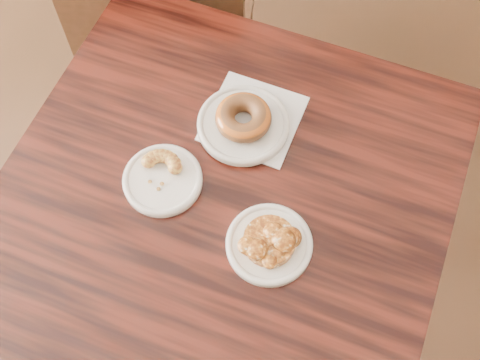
# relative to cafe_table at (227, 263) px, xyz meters

# --- Properties ---
(floor) EXTENTS (5.00, 5.00, 0.00)m
(floor) POSITION_rel_cafe_table_xyz_m (-0.14, 0.09, -0.38)
(floor) COLOR black
(floor) RESTS_ON ground
(cafe_table) EXTENTS (0.99, 0.99, 0.75)m
(cafe_table) POSITION_rel_cafe_table_xyz_m (0.00, 0.00, 0.00)
(cafe_table) COLOR black
(cafe_table) RESTS_ON floor
(chair_far) EXTENTS (0.49, 0.49, 0.90)m
(chair_far) POSITION_rel_cafe_table_xyz_m (-0.22, 0.69, 0.08)
(chair_far) COLOR black
(chair_far) RESTS_ON floor
(napkin) EXTENTS (0.21, 0.21, 0.00)m
(napkin) POSITION_rel_cafe_table_xyz_m (0.04, 0.16, 0.38)
(napkin) COLOR white
(napkin) RESTS_ON cafe_table
(plate_donut) EXTENTS (0.17, 0.17, 0.01)m
(plate_donut) POSITION_rel_cafe_table_xyz_m (0.02, 0.14, 0.39)
(plate_donut) COLOR silver
(plate_donut) RESTS_ON napkin
(plate_cruller) EXTENTS (0.14, 0.14, 0.01)m
(plate_cruller) POSITION_rel_cafe_table_xyz_m (-0.11, 0.02, 0.38)
(plate_cruller) COLOR white
(plate_cruller) RESTS_ON cafe_table
(plate_fritter) EXTENTS (0.15, 0.15, 0.01)m
(plate_fritter) POSITION_rel_cafe_table_xyz_m (0.09, -0.09, 0.38)
(plate_fritter) COLOR white
(plate_fritter) RESTS_ON cafe_table
(glazed_donut) EXTENTS (0.10, 0.10, 0.04)m
(glazed_donut) POSITION_rel_cafe_table_xyz_m (0.02, 0.14, 0.41)
(glazed_donut) COLOR #934215
(glazed_donut) RESTS_ON plate_donut
(apple_fritter) EXTENTS (0.13, 0.13, 0.03)m
(apple_fritter) POSITION_rel_cafe_table_xyz_m (0.09, -0.09, 0.40)
(apple_fritter) COLOR #471C07
(apple_fritter) RESTS_ON plate_fritter
(cruller_fragment) EXTENTS (0.09, 0.09, 0.02)m
(cruller_fragment) POSITION_rel_cafe_table_xyz_m (-0.11, 0.02, 0.40)
(cruller_fragment) COLOR brown
(cruller_fragment) RESTS_ON plate_cruller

